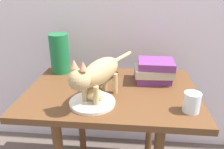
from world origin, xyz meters
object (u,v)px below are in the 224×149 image
at_px(bread_roll, 95,95).
at_px(cat, 97,73).
at_px(side_table, 112,104).
at_px(green_vase, 60,54).
at_px(plate, 92,102).
at_px(candle_jar, 192,103).
at_px(book_stack, 154,71).
at_px(tv_remote, 105,72).

relative_size(bread_roll, cat, 0.18).
bearing_deg(side_table, green_vase, 147.66).
distance_m(plate, bread_roll, 0.04).
xyz_separation_m(bread_roll, candle_jar, (0.41, -0.03, -0.00)).
distance_m(side_table, candle_jar, 0.41).
height_order(book_stack, tv_remote, book_stack).
xyz_separation_m(bread_roll, tv_remote, (0.00, 0.34, -0.03)).
height_order(side_table, bread_roll, bread_roll).
distance_m(bread_roll, green_vase, 0.44).
bearing_deg(plate, side_table, 64.36).
height_order(side_table, book_stack, book_stack).
xyz_separation_m(cat, candle_jar, (0.40, -0.06, -0.09)).
bearing_deg(side_table, candle_jar, -26.96).
bearing_deg(cat, candle_jar, -8.17).
relative_size(book_stack, candle_jar, 2.43).
xyz_separation_m(cat, tv_remote, (-0.00, 0.32, -0.12)).
bearing_deg(side_table, cat, -114.30).
xyz_separation_m(book_stack, candle_jar, (0.13, -0.29, -0.02)).
distance_m(plate, book_stack, 0.40).
bearing_deg(cat, bread_roll, -108.59).
height_order(bread_roll, candle_jar, candle_jar).
relative_size(bread_roll, candle_jar, 0.94).
height_order(green_vase, tv_remote, green_vase).
height_order(bread_roll, book_stack, book_stack).
bearing_deg(candle_jar, tv_remote, 137.20).
height_order(bread_roll, green_vase, green_vase).
bearing_deg(book_stack, plate, -136.82).
height_order(plate, green_vase, green_vase).
bearing_deg(book_stack, side_table, -151.37).
xyz_separation_m(bread_roll, book_stack, (0.28, 0.26, 0.02)).
distance_m(book_stack, green_vase, 0.55).
distance_m(bread_roll, candle_jar, 0.41).
height_order(plate, tv_remote, tv_remote).
bearing_deg(plate, candle_jar, -3.19).
height_order(cat, green_vase, same).
relative_size(book_stack, green_vase, 0.90).
distance_m(bread_roll, cat, 0.10).
distance_m(side_table, book_stack, 0.29).
bearing_deg(cat, plate, -120.10).
bearing_deg(green_vase, candle_jar, -29.64).
distance_m(green_vase, candle_jar, 0.78).
bearing_deg(cat, tv_remote, 90.88).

